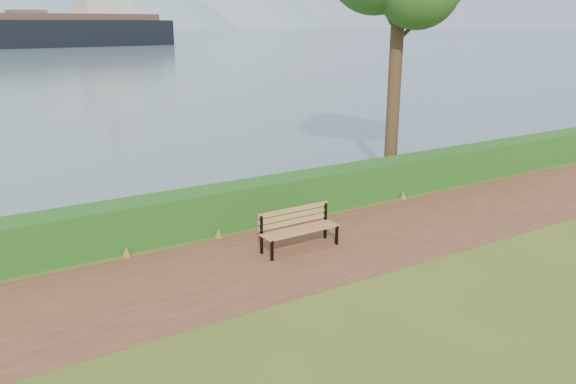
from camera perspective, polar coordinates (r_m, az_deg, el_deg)
ground at (r=11.76m, az=2.07°, el=-6.77°), size 140.00×140.00×0.00m
path at (r=11.99m, az=1.28°, el=-6.26°), size 40.00×3.40×0.01m
hedge at (r=13.68m, az=-3.90°, el=-1.10°), size 32.00×0.85×1.00m
bench at (r=12.10m, az=0.99°, el=-3.45°), size 1.78×0.54×0.89m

